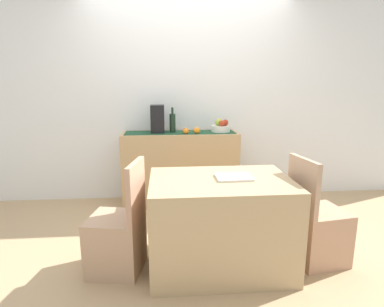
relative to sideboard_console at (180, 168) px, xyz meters
The scene contains 17 objects.
ground_plane 1.03m from the sideboard_console, 82.88° to the right, with size 6.40×6.40×0.02m, color tan.
room_wall_rear 0.95m from the sideboard_console, 66.15° to the left, with size 6.40×0.06×2.70m, color white.
sideboard_console is the anchor object (origin of this frame).
table_runner 0.45m from the sideboard_console, ahead, with size 1.31×0.32×0.01m, color #204B30.
fruit_bowl 0.69m from the sideboard_console, ahead, with size 0.23×0.23×0.08m, color white.
apple_rear 0.74m from the sideboard_console, ahead, with size 0.08×0.08×0.08m, color gold.
apple_right 0.72m from the sideboard_console, ahead, with size 0.06×0.06×0.06m, color #88AD33.
apple_center 0.78m from the sideboard_console, ahead, with size 0.07×0.07×0.07m, color #A82F1A.
apple_front 0.75m from the sideboard_console, ahead, with size 0.07×0.07×0.07m, color #B9371D.
wine_bottle 0.57m from the sideboard_console, behind, with size 0.07×0.07×0.30m.
coffee_maker 0.66m from the sideboard_console, behind, with size 0.16×0.18×0.33m, color black.
orange_loose_near_bowl 0.53m from the sideboard_console, 28.31° to the right, with size 0.08×0.08×0.08m, color orange.
orange_loose_mid 0.50m from the sideboard_console, 61.96° to the right, with size 0.07×0.07×0.07m, color orange.
dining_table 1.46m from the sideboard_console, 80.21° to the right, with size 1.11×0.79×0.74m, color tan.
open_book 1.50m from the sideboard_console, 76.08° to the right, with size 0.28×0.21×0.02m, color white.
chair_near_window 1.56m from the sideboard_console, 111.63° to the right, with size 0.47×0.47×0.90m.
chair_by_corner 1.80m from the sideboard_console, 53.45° to the right, with size 0.46×0.46×0.90m.
Camera 1 is at (-0.30, -2.92, 1.49)m, focal length 30.27 mm.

